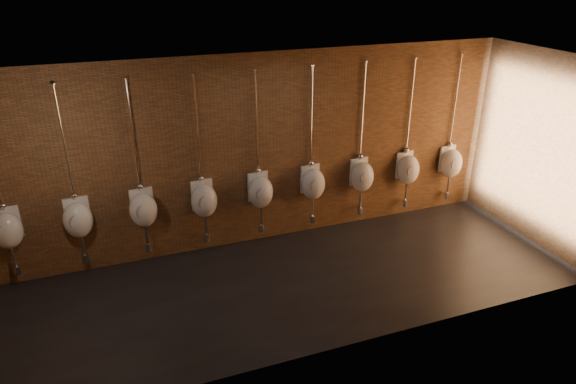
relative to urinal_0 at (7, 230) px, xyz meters
name	(u,v)px	position (x,y,z in m)	size (l,w,h in m)	color
ground	(299,282)	(3.94, -1.35, -0.97)	(8.50, 8.50, 0.00)	black
room_shell	(301,158)	(3.94, -1.35, 1.04)	(8.54, 3.04, 3.22)	black
urinal_0	(7,230)	(0.00, 0.00, 0.00)	(0.47, 0.43, 2.72)	white
urinal_1	(78,219)	(0.94, 0.00, 0.00)	(0.47, 0.43, 2.72)	white
urinal_2	(143,209)	(1.88, 0.00, 0.00)	(0.47, 0.43, 2.72)	white
urinal_3	(204,200)	(2.83, 0.00, 0.00)	(0.47, 0.43, 2.72)	white
urinal_4	(260,191)	(3.77, 0.00, 0.00)	(0.47, 0.43, 2.72)	white
urinal_5	(313,183)	(4.71, 0.00, 0.00)	(0.47, 0.43, 2.72)	white
urinal_6	(362,176)	(5.65, 0.00, 0.00)	(0.47, 0.43, 2.72)	white
urinal_7	(408,169)	(6.59, 0.00, 0.00)	(0.47, 0.43, 2.72)	white
urinal_8	(451,163)	(7.53, 0.00, 0.00)	(0.47, 0.43, 2.72)	white
urinal_9	(491,156)	(8.48, 0.00, 0.00)	(0.47, 0.43, 2.72)	white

